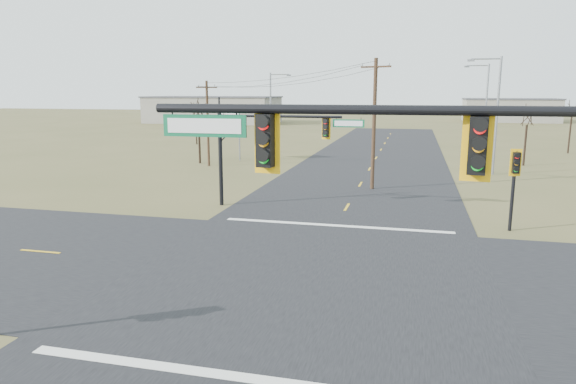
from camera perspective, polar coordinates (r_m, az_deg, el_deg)
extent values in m
plane|color=brown|center=(20.06, 2.12, -9.18)|extent=(320.00, 320.00, 0.00)
cube|color=black|center=(20.05, 2.12, -9.15)|extent=(160.00, 14.00, 0.02)
cube|color=black|center=(20.05, 2.12, -9.15)|extent=(14.00, 160.00, 0.02)
cube|color=silver|center=(13.48, -4.76, -19.87)|extent=(12.00, 0.40, 0.01)
cube|color=silver|center=(27.10, 5.34, -3.72)|extent=(12.00, 0.40, 0.01)
cylinder|color=black|center=(9.82, 13.78, 8.82)|extent=(10.32, 0.19, 0.19)
cube|color=#0D5E39|center=(10.69, -9.28, 7.28)|extent=(1.80, 0.05, 0.45)
cylinder|color=black|center=(31.69, -7.52, 3.97)|extent=(0.24, 0.24, 6.11)
cylinder|color=black|center=(30.33, -1.01, 8.41)|extent=(7.42, 0.16, 0.16)
cube|color=#0D5E39|center=(29.57, 6.74, 7.58)|extent=(1.80, 0.05, 0.45)
cylinder|color=black|center=(28.04, 23.70, 0.03)|extent=(0.17, 0.17, 4.02)
cylinder|color=#422D1C|center=(37.06, 9.53, 7.36)|extent=(0.27, 0.27, 9.21)
cube|color=#422D1C|center=(37.02, 9.74, 13.56)|extent=(2.15, 0.91, 0.12)
cylinder|color=#422D1C|center=(48.72, -8.91, 7.48)|extent=(0.23, 0.23, 7.90)
cube|color=#422D1C|center=(48.63, -9.03, 11.42)|extent=(1.88, 0.67, 0.12)
cylinder|color=gray|center=(53.13, -7.56, 6.36)|extent=(0.14, 0.14, 5.21)
cylinder|color=gray|center=(52.41, -5.42, 6.34)|extent=(0.14, 0.14, 5.21)
cube|color=#0D5E39|center=(52.64, -6.54, 8.23)|extent=(2.60, 1.14, 1.74)
cylinder|color=gray|center=(46.44, 22.19, 7.77)|extent=(0.20, 0.20, 9.75)
cylinder|color=gray|center=(46.31, 21.16, 13.63)|extent=(2.34, 0.12, 0.12)
cube|color=gray|center=(46.18, 19.67, 13.62)|extent=(0.57, 0.33, 0.18)
cylinder|color=gray|center=(64.00, 21.13, 8.67)|extent=(0.20, 0.20, 10.01)
cylinder|color=gray|center=(63.90, 20.35, 13.04)|extent=(2.40, 0.12, 0.12)
cube|color=gray|center=(63.78, 19.24, 13.03)|extent=(0.59, 0.36, 0.18)
cylinder|color=gray|center=(59.60, -1.94, 8.79)|extent=(0.18, 0.18, 8.99)
cylinder|color=gray|center=(59.30, -0.94, 12.93)|extent=(2.16, 0.11, 0.11)
cube|color=gray|center=(59.03, 0.10, 12.84)|extent=(0.53, 0.33, 0.16)
cylinder|color=black|center=(50.89, -9.82, 5.54)|extent=(0.21, 0.21, 4.24)
cylinder|color=black|center=(69.31, -10.15, 6.78)|extent=(0.17, 0.17, 3.75)
cylinder|color=black|center=(53.48, 24.84, 4.71)|extent=(0.20, 0.20, 3.82)
cylinder|color=black|center=(66.45, 28.82, 5.58)|extent=(0.18, 0.18, 4.17)
cube|color=gray|center=(117.00, -8.31, 8.99)|extent=(28.00, 14.00, 5.50)
cube|color=gray|center=(130.25, 23.40, 8.30)|extent=(20.00, 12.00, 5.00)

